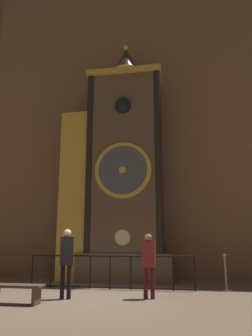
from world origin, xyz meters
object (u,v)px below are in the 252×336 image
at_px(stanchion_post, 226,279).
at_px(visitor_near, 67,256).
at_px(visitor_bench, 16,290).
at_px(visitor_far, 149,259).
at_px(clock_tower, 117,173).

bearing_deg(stanchion_post, visitor_near, -154.00).
bearing_deg(visitor_bench, visitor_far, 22.05).
height_order(visitor_far, visitor_bench, visitor_far).
relative_size(clock_tower, visitor_far, 5.92).
distance_m(clock_tower, stanchion_post, 5.54).
distance_m(visitor_near, visitor_far, 2.14).
xyz_separation_m(visitor_near, stanchion_post, (4.22, 2.06, -0.71)).
xyz_separation_m(visitor_far, visitor_bench, (-3.03, -1.23, -0.66)).
distance_m(clock_tower, visitor_near, 4.95).
height_order(visitor_near, stanchion_post, visitor_near).
bearing_deg(visitor_far, stanchion_post, 40.94).
xyz_separation_m(stanchion_post, visitor_bench, (-5.15, -2.91, -0.03)).
bearing_deg(stanchion_post, visitor_far, -141.52).
bearing_deg(visitor_near, stanchion_post, 8.19).
height_order(clock_tower, visitor_near, clock_tower).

